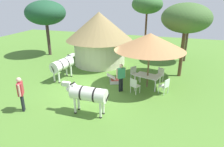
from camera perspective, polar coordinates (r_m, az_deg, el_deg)
ground_plane at (r=11.92m, az=-5.52°, el=-4.82°), size 36.00×36.00×0.00m
thatched_hut at (r=16.03m, az=-3.56°, el=10.60°), size 5.15×5.15×4.04m
shade_umbrella at (r=11.66m, az=10.60°, el=8.74°), size 4.02×4.02×3.24m
patio_dining_table at (r=12.28m, az=9.95°, el=-0.90°), size 1.59×1.20×0.74m
patio_chair_near_lawn at (r=13.19m, az=6.27°, el=0.25°), size 0.60×0.61×0.90m
patio_chair_near_hut at (r=11.40m, az=6.31°, el=-3.21°), size 0.58×0.57×0.90m
patio_chair_east_end at (r=11.67m, az=14.66°, el=-3.21°), size 0.59×0.59×0.90m
patio_chair_west_end at (r=13.27m, az=13.29°, el=-0.09°), size 0.59×0.59×0.90m
guest_beside_umbrella at (r=11.44m, az=2.52°, el=-0.48°), size 0.46×0.46×1.64m
standing_watcher at (r=10.38m, az=-24.23°, el=-4.51°), size 0.43×0.53×1.71m
striped_lounge_chair at (r=12.79m, az=0.45°, el=-1.60°), size 0.95×0.80×0.61m
zebra_nearest_camera at (r=9.33m, az=-6.89°, el=-5.76°), size 2.36×0.67×1.54m
zebra_by_umbrella at (r=13.52m, az=-13.67°, el=2.46°), size 0.95×2.27×1.54m
acacia_tree_right_background at (r=18.73m, az=9.85°, el=18.50°), size 2.67×2.67×5.25m
acacia_tree_behind_hut at (r=19.30m, az=-18.13°, el=15.82°), size 3.48×3.48×4.81m
acacia_tree_left_background at (r=13.90m, az=20.09°, el=14.31°), size 3.08×3.08×4.79m
acacia_tree_far_lawn at (r=17.54m, az=20.94°, el=14.45°), size 2.90×2.90×4.44m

